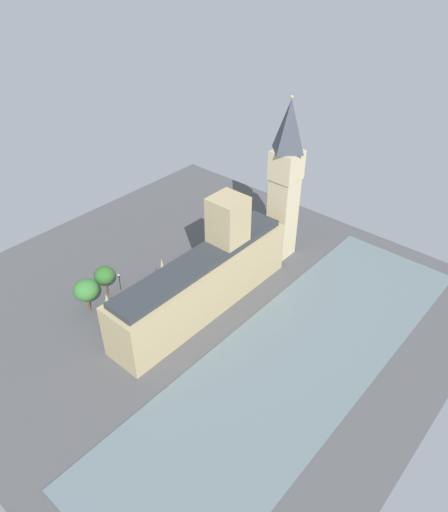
% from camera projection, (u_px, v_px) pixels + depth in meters
% --- Properties ---
extents(ground_plane, '(130.20, 130.20, 0.00)m').
position_uv_depth(ground_plane, '(198.00, 303.00, 135.41)').
color(ground_plane, '#4C4C4F').
extents(river_thames, '(35.05, 117.18, 0.25)m').
position_uv_depth(river_thames, '(294.00, 360.00, 117.93)').
color(river_thames, slate).
rests_on(river_thames, ground).
extents(parliament_building, '(12.17, 58.09, 29.78)m').
position_uv_depth(parliament_building, '(207.00, 277.00, 130.01)').
color(parliament_building, tan).
rests_on(parliament_building, ground).
extents(clock_tower, '(8.00, 8.00, 50.37)m').
position_uv_depth(clock_tower, '(285.00, 179.00, 140.48)').
color(clock_tower, '#CCBA8E').
rests_on(clock_tower, ground).
extents(double_decker_bus_trailing, '(3.00, 10.59, 4.75)m').
position_uv_depth(double_decker_bus_trailing, '(211.00, 249.00, 152.27)').
color(double_decker_bus_trailing, '#B20C0F').
rests_on(double_decker_bus_trailing, ground).
extents(car_yellow_cab_leading, '(2.17, 4.90, 1.74)m').
position_uv_depth(car_yellow_cab_leading, '(196.00, 269.00, 146.92)').
color(car_yellow_cab_leading, gold).
rests_on(car_yellow_cab_leading, ground).
extents(car_silver_kerbside, '(1.98, 4.48, 1.74)m').
position_uv_depth(car_silver_kerbside, '(180.00, 280.00, 142.55)').
color(car_silver_kerbside, '#B7B7BC').
rests_on(car_silver_kerbside, ground).
extents(car_white_under_trees, '(2.03, 4.31, 1.74)m').
position_uv_depth(car_white_under_trees, '(155.00, 285.00, 140.37)').
color(car_white_under_trees, silver).
rests_on(car_white_under_trees, ground).
extents(double_decker_bus_near_tower, '(2.99, 10.59, 4.75)m').
position_uv_depth(double_decker_bus_near_tower, '(135.00, 299.00, 132.91)').
color(double_decker_bus_near_tower, red).
rests_on(double_decker_bus_near_tower, ground).
extents(car_black_corner, '(2.13, 4.85, 1.74)m').
position_uv_depth(car_black_corner, '(109.00, 321.00, 128.13)').
color(car_black_corner, black).
rests_on(car_black_corner, ground).
extents(pedestrian_by_river_gate, '(0.66, 0.65, 1.59)m').
position_uv_depth(pedestrian_by_river_gate, '(238.00, 252.00, 154.55)').
color(pedestrian_by_river_gate, black).
rests_on(pedestrian_by_river_gate, ground).
extents(pedestrian_midblock, '(0.66, 0.67, 1.61)m').
position_uv_depth(pedestrian_midblock, '(162.00, 304.00, 133.88)').
color(pedestrian_midblock, black).
rests_on(pedestrian_midblock, ground).
extents(plane_tree_opposite_hall, '(6.82, 6.82, 10.24)m').
position_uv_depth(plane_tree_opposite_hall, '(86.00, 290.00, 128.61)').
color(plane_tree_opposite_hall, brown).
rests_on(plane_tree_opposite_hall, ground).
extents(plane_tree_far_end, '(5.92, 5.92, 9.63)m').
position_uv_depth(plane_tree_far_end, '(105.00, 276.00, 134.11)').
color(plane_tree_far_end, brown).
rests_on(plane_tree_far_end, ground).
extents(street_lamp_slot_10, '(0.56, 0.56, 5.72)m').
position_uv_depth(street_lamp_slot_10, '(119.00, 279.00, 137.73)').
color(street_lamp_slot_10, black).
rests_on(street_lamp_slot_10, ground).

